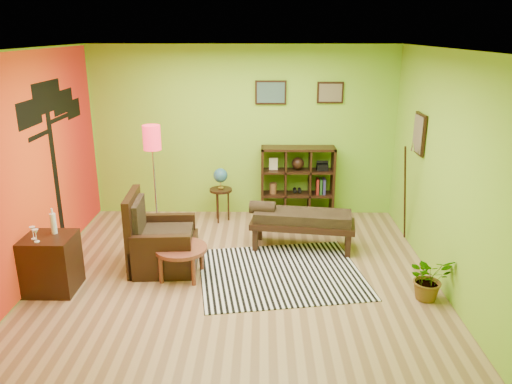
{
  "coord_description": "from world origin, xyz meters",
  "views": [
    {
      "loc": [
        0.33,
        -5.85,
        3.0
      ],
      "look_at": [
        0.24,
        0.14,
        1.05
      ],
      "focal_mm": 35.0,
      "sensor_mm": 36.0,
      "label": 1
    }
  ],
  "objects_px": {
    "cube_shelf": "(298,183)",
    "side_cabinet": "(51,263)",
    "coffee_table": "(181,251)",
    "potted_plant": "(428,282)",
    "globe_table": "(221,181)",
    "floor_lamp": "(153,148)",
    "armchair": "(159,245)",
    "bench": "(300,220)"
  },
  "relations": [
    {
      "from": "floor_lamp",
      "to": "potted_plant",
      "type": "height_order",
      "value": "floor_lamp"
    },
    {
      "from": "coffee_table",
      "to": "floor_lamp",
      "type": "xyz_separation_m",
      "value": [
        -0.55,
        1.18,
        1.05
      ]
    },
    {
      "from": "cube_shelf",
      "to": "side_cabinet",
      "type": "bearing_deg",
      "value": -140.98
    },
    {
      "from": "armchair",
      "to": "bench",
      "type": "height_order",
      "value": "armchair"
    },
    {
      "from": "floor_lamp",
      "to": "cube_shelf",
      "type": "bearing_deg",
      "value": 24.42
    },
    {
      "from": "globe_table",
      "to": "cube_shelf",
      "type": "xyz_separation_m",
      "value": [
        1.27,
        0.2,
        -0.08
      ]
    },
    {
      "from": "side_cabinet",
      "to": "floor_lamp",
      "type": "height_order",
      "value": "floor_lamp"
    },
    {
      "from": "floor_lamp",
      "to": "cube_shelf",
      "type": "xyz_separation_m",
      "value": [
        2.16,
        0.98,
        -0.8
      ]
    },
    {
      "from": "globe_table",
      "to": "floor_lamp",
      "type": "bearing_deg",
      "value": -138.61
    },
    {
      "from": "globe_table",
      "to": "cube_shelf",
      "type": "distance_m",
      "value": 1.28
    },
    {
      "from": "side_cabinet",
      "to": "cube_shelf",
      "type": "xyz_separation_m",
      "value": [
        3.11,
        2.52,
        0.25
      ]
    },
    {
      "from": "cube_shelf",
      "to": "floor_lamp",
      "type": "bearing_deg",
      "value": -155.58
    },
    {
      "from": "coffee_table",
      "to": "potted_plant",
      "type": "height_order",
      "value": "coffee_table"
    },
    {
      "from": "floor_lamp",
      "to": "bench",
      "type": "bearing_deg",
      "value": -7.51
    },
    {
      "from": "armchair",
      "to": "floor_lamp",
      "type": "distance_m",
      "value": 1.43
    },
    {
      "from": "floor_lamp",
      "to": "coffee_table",
      "type": "bearing_deg",
      "value": -65.17
    },
    {
      "from": "floor_lamp",
      "to": "bench",
      "type": "distance_m",
      "value": 2.33
    },
    {
      "from": "coffee_table",
      "to": "bench",
      "type": "distance_m",
      "value": 1.8
    },
    {
      "from": "coffee_table",
      "to": "armchair",
      "type": "bearing_deg",
      "value": 140.68
    },
    {
      "from": "side_cabinet",
      "to": "bench",
      "type": "distance_m",
      "value": 3.31
    },
    {
      "from": "coffee_table",
      "to": "cube_shelf",
      "type": "height_order",
      "value": "cube_shelf"
    },
    {
      "from": "armchair",
      "to": "cube_shelf",
      "type": "distance_m",
      "value": 2.72
    },
    {
      "from": "armchair",
      "to": "floor_lamp",
      "type": "xyz_separation_m",
      "value": [
        -0.21,
        0.91,
        1.09
      ]
    },
    {
      "from": "side_cabinet",
      "to": "potted_plant",
      "type": "height_order",
      "value": "side_cabinet"
    },
    {
      "from": "side_cabinet",
      "to": "cube_shelf",
      "type": "bearing_deg",
      "value": 39.02
    },
    {
      "from": "side_cabinet",
      "to": "armchair",
      "type": "bearing_deg",
      "value": 28.57
    },
    {
      "from": "side_cabinet",
      "to": "potted_plant",
      "type": "distance_m",
      "value": 4.46
    },
    {
      "from": "side_cabinet",
      "to": "potted_plant",
      "type": "xyz_separation_m",
      "value": [
        4.46,
        -0.15,
        -0.14
      ]
    },
    {
      "from": "cube_shelf",
      "to": "potted_plant",
      "type": "height_order",
      "value": "cube_shelf"
    },
    {
      "from": "potted_plant",
      "to": "armchair",
      "type": "bearing_deg",
      "value": 166.51
    },
    {
      "from": "coffee_table",
      "to": "potted_plant",
      "type": "bearing_deg",
      "value": -9.91
    },
    {
      "from": "floor_lamp",
      "to": "cube_shelf",
      "type": "height_order",
      "value": "floor_lamp"
    },
    {
      "from": "armchair",
      "to": "coffee_table",
      "type": "bearing_deg",
      "value": -39.32
    },
    {
      "from": "globe_table",
      "to": "potted_plant",
      "type": "distance_m",
      "value": 3.63
    },
    {
      "from": "side_cabinet",
      "to": "cube_shelf",
      "type": "height_order",
      "value": "cube_shelf"
    },
    {
      "from": "side_cabinet",
      "to": "potted_plant",
      "type": "bearing_deg",
      "value": -1.94
    },
    {
      "from": "coffee_table",
      "to": "potted_plant",
      "type": "distance_m",
      "value": 3.0
    },
    {
      "from": "floor_lamp",
      "to": "potted_plant",
      "type": "xyz_separation_m",
      "value": [
        3.5,
        -1.7,
        -1.19
      ]
    },
    {
      "from": "armchair",
      "to": "cube_shelf",
      "type": "height_order",
      "value": "cube_shelf"
    },
    {
      "from": "armchair",
      "to": "bench",
      "type": "distance_m",
      "value": 1.99
    },
    {
      "from": "coffee_table",
      "to": "armchair",
      "type": "xyz_separation_m",
      "value": [
        -0.33,
        0.27,
        -0.04
      ]
    },
    {
      "from": "coffee_table",
      "to": "floor_lamp",
      "type": "relative_size",
      "value": 0.38
    }
  ]
}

